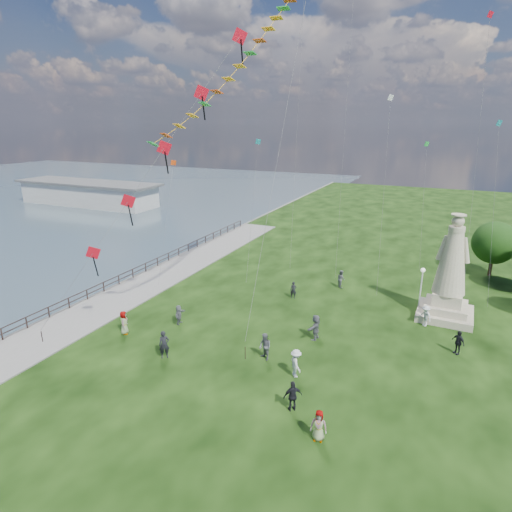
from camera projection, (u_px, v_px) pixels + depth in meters
The scene contains 18 objects.
waterfront at pixel (121, 291), 39.63m from camera, with size 200.00×200.00×1.51m.
pier_pavilion at pixel (88, 193), 82.25m from camera, with size 30.00×8.00×4.40m.
statue at pixel (450, 280), 33.30m from camera, with size 4.24×4.24×8.38m.
lamppost at pixel (422, 281), 34.26m from camera, with size 0.36×0.36×3.85m.
person_0 at pixel (164, 345), 28.09m from camera, with size 0.69×0.45×1.89m, color black.
person_1 at pixel (265, 347), 27.89m from camera, with size 0.89×0.55×1.84m, color #595960.
person_2 at pixel (296, 363), 26.01m from camera, with size 1.16×0.60×1.80m, color silver.
person_3 at pixel (293, 396), 22.93m from camera, with size 1.04×0.53×1.78m, color black.
person_4 at pixel (319, 426), 20.79m from camera, with size 0.81×0.49×1.65m, color #595960.
person_5 at pixel (179, 314), 32.91m from camera, with size 1.42×0.61×1.53m, color #595960.
person_6 at pixel (293, 290), 37.69m from camera, with size 0.55×0.36×1.52m, color black.
person_7 at pixel (341, 279), 40.20m from camera, with size 0.81×0.50×1.67m, color #595960.
person_8 at pixel (425, 316), 32.53m from camera, with size 1.07×0.55×1.66m, color silver.
person_9 at pixel (458, 342), 28.61m from camera, with size 0.99×0.51×1.69m, color black.
person_10 at pixel (124, 323), 31.29m from camera, with size 0.87×0.53×1.78m, color #595960.
person_11 at pixel (316, 327), 30.49m from camera, with size 1.74×0.75×1.88m, color #595960.
red_kite_train at pixel (161, 155), 28.45m from camera, with size 11.82×9.35×20.72m.
small_kites at pixel (357, 115), 40.16m from camera, with size 29.55×20.21×33.08m.
Camera 1 is at (11.44, -19.32, 14.95)m, focal length 30.00 mm.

